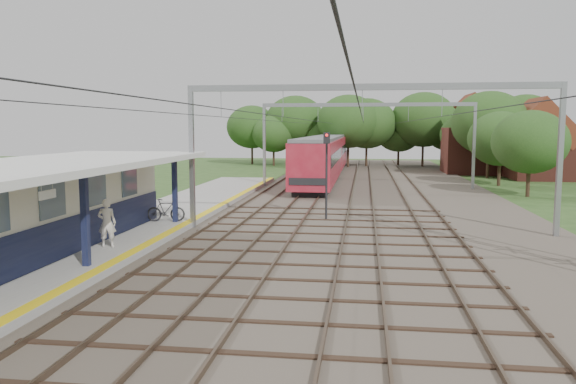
{
  "coord_description": "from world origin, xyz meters",
  "views": [
    {
      "loc": [
        3.34,
        -11.44,
        4.98
      ],
      "look_at": [
        -0.64,
        17.77,
        1.6
      ],
      "focal_mm": 35.0,
      "sensor_mm": 36.0,
      "label": 1
    }
  ],
  "objects_px": {
    "train": "(327,154)",
    "signal_post": "(327,164)",
    "person": "(107,223)",
    "bicycle": "(166,210)"
  },
  "relations": [
    {
      "from": "train",
      "to": "bicycle",
      "type": "bearing_deg",
      "value": -100.69
    },
    {
      "from": "person",
      "to": "train",
      "type": "bearing_deg",
      "value": -113.99
    },
    {
      "from": "person",
      "to": "signal_post",
      "type": "distance_m",
      "value": 12.42
    },
    {
      "from": "bicycle",
      "to": "person",
      "type": "bearing_deg",
      "value": 167.88
    },
    {
      "from": "train",
      "to": "person",
      "type": "bearing_deg",
      "value": -99.23
    },
    {
      "from": "bicycle",
      "to": "train",
      "type": "height_order",
      "value": "train"
    },
    {
      "from": "bicycle",
      "to": "signal_post",
      "type": "distance_m",
      "value": 8.7
    },
    {
      "from": "train",
      "to": "signal_post",
      "type": "bearing_deg",
      "value": -86.2
    },
    {
      "from": "bicycle",
      "to": "train",
      "type": "relative_size",
      "value": 0.05
    },
    {
      "from": "person",
      "to": "signal_post",
      "type": "xyz_separation_m",
      "value": [
        7.9,
        9.41,
        1.78
      ]
    }
  ]
}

